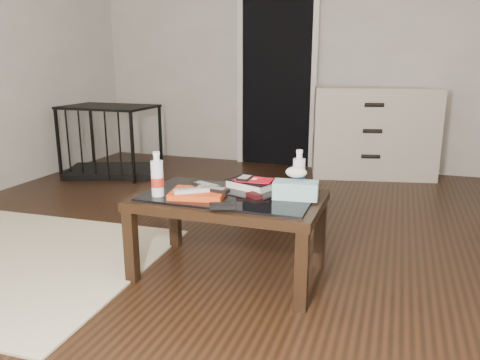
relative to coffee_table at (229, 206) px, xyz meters
The scene contains 17 objects.
ground 0.57m from the coffee_table, 101.36° to the left, with size 5.00×5.00×0.00m, color black.
doorway 2.98m from the coffee_table, 99.52° to the left, with size 0.90×0.08×2.07m.
coffee_table is the anchor object (origin of this frame).
dresser 2.70m from the coffee_table, 77.10° to the left, with size 1.28×0.73×0.90m.
pet_crate 2.71m from the coffee_table, 137.12° to the left, with size 1.06×0.89×0.71m.
magazines 0.19m from the coffee_table, 146.55° to the right, with size 0.28×0.21×0.03m, color red.
remote_silver 0.22m from the coffee_table, 141.68° to the right, with size 0.20×0.05×0.02m, color #BABBBF.
remote_black_front 0.14m from the coffee_table, 136.99° to the right, with size 0.20×0.05×0.02m, color black.
remote_black_back 0.16m from the coffee_table, behind, with size 0.20×0.05×0.02m, color black.
textbook 0.21m from the coffee_table, 64.94° to the left, with size 0.25×0.20×0.05m, color black.
dvd_mailers 0.22m from the coffee_table, 64.04° to the left, with size 0.19×0.14×0.01m, color red.
ipod 0.19m from the coffee_table, 72.39° to the left, with size 0.06×0.10×0.02m, color black.
flip_phone 0.17m from the coffee_table, ahead, with size 0.09×0.05×0.02m, color black.
wallet 0.26m from the coffee_table, 77.76° to the right, with size 0.12×0.07×0.02m, color black.
water_bottle_left 0.42m from the coffee_table, 156.81° to the right, with size 0.07×0.07×0.24m, color white.
water_bottle_right 0.42m from the coffee_table, 22.10° to the left, with size 0.07×0.07×0.24m, color silver.
tissue_box 0.38m from the coffee_table, ahead, with size 0.23×0.12×0.09m, color teal.
Camera 1 is at (0.92, -2.68, 1.16)m, focal length 35.00 mm.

